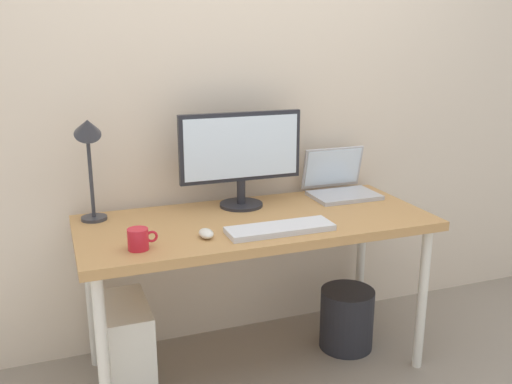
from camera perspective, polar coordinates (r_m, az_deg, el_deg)
The scene contains 11 objects.
ground_plane at distance 2.77m, azimuth 0.00°, elevation -17.01°, with size 6.00×6.00×0.00m, color gray.
back_wall at distance 2.70m, azimuth -2.92°, elevation 11.56°, with size 4.40×0.04×2.60m, color beige.
desk at distance 2.47m, azimuth 0.00°, elevation -4.06°, with size 1.52×0.66×0.72m.
monitor at distance 2.57m, azimuth -1.56°, elevation 3.95°, with size 0.57×0.20×0.44m.
laptop at distance 2.83m, azimuth 8.40°, elevation 0.87°, with size 0.32×0.27×0.23m.
desk_lamp at distance 2.42m, azimuth -16.53°, elevation 4.67°, with size 0.11×0.16×0.47m.
keyboard at distance 2.29m, azimuth 2.44°, elevation -3.72°, with size 0.44×0.14×0.02m, color silver.
mouse at distance 2.23m, azimuth -5.06°, elevation -4.19°, with size 0.06×0.09×0.03m, color silver.
coffee_mug at distance 2.14m, azimuth -11.77°, elevation -4.67°, with size 0.11×0.08×0.08m.
computer_tower at distance 2.53m, azimuth -12.76°, elevation -15.21°, with size 0.18×0.36×0.42m, color silver.
wastebasket at distance 2.86m, azimuth 9.16°, elevation -12.52°, with size 0.26×0.26×0.30m, color #232328.
Camera 1 is at (-0.81, -2.18, 1.49)m, focal length 39.63 mm.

